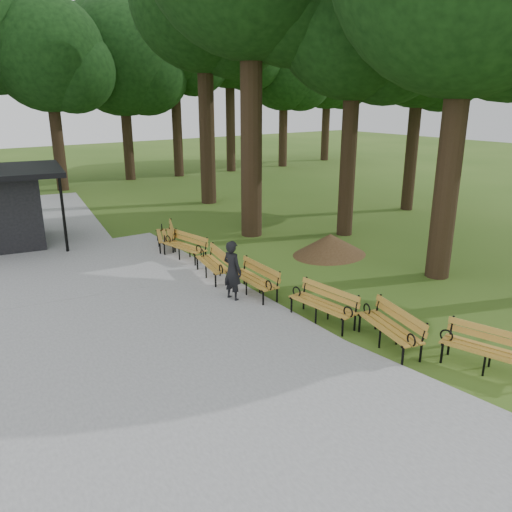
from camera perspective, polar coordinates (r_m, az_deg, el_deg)
ground at (r=11.84m, az=9.83°, el=-8.93°), size 100.00×100.00×0.00m
path at (r=12.10m, az=-14.53°, el=-8.48°), size 12.00×38.00×0.06m
person at (r=13.36m, az=-2.67°, el=-1.67°), size 0.50×0.66×1.64m
dirt_mound at (r=17.48m, az=8.31°, el=1.31°), size 2.25×2.25×0.74m
bench_1 at (r=11.11m, az=24.71°, el=-9.72°), size 1.14×2.00×0.88m
bench_2 at (r=11.44m, az=14.76°, el=-7.81°), size 1.13×2.00×0.88m
bench_3 at (r=12.30m, az=7.48°, el=-5.49°), size 0.81×1.95×0.88m
bench_4 at (r=13.81m, az=-0.32°, el=-2.68°), size 0.74×1.93×0.88m
bench_5 at (r=15.11m, az=-4.87°, el=-0.92°), size 1.01×1.99×0.88m
bench_6 at (r=16.93m, az=-8.07°, el=1.03°), size 0.95×1.98×0.88m
bench_7 at (r=18.38m, az=-10.24°, el=2.26°), size 1.32×2.00×0.88m
lawn_tree_1 at (r=19.76m, az=11.20°, el=25.13°), size 5.89×5.89×10.90m
lawn_tree_5 at (r=24.96m, az=18.11°, el=21.60°), size 5.38×5.38×10.03m
tree_backdrop at (r=34.36m, az=-10.79°, el=22.35°), size 37.02×9.04×16.37m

